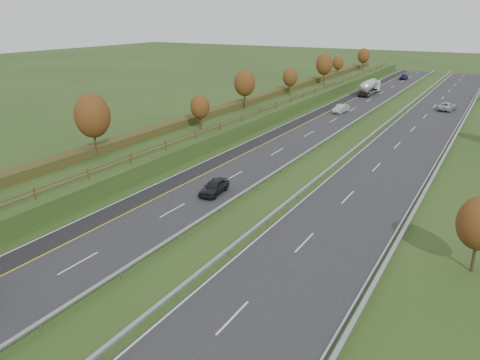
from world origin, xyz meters
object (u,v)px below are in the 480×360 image
(car_oncoming, at_px, (447,106))
(car_dark_near, at_px, (214,187))
(car_silver_mid, at_px, (341,108))
(car_small_far, at_px, (404,77))
(road_tanker, at_px, (370,87))

(car_oncoming, bearing_deg, car_dark_near, 83.26)
(car_dark_near, xyz_separation_m, car_oncoming, (15.63, 62.47, 0.02))
(car_silver_mid, bearing_deg, car_small_far, 96.43)
(car_dark_near, relative_size, car_oncoming, 0.79)
(road_tanker, xyz_separation_m, car_oncoming, (18.96, -11.92, -1.02))
(car_silver_mid, xyz_separation_m, car_oncoming, (17.87, 12.84, 0.02))
(road_tanker, relative_size, car_dark_near, 2.44)
(road_tanker, bearing_deg, car_small_far, 87.24)
(car_small_far, xyz_separation_m, car_oncoming, (17.40, -44.34, 0.09))
(car_small_far, bearing_deg, road_tanker, -97.22)
(road_tanker, relative_size, car_oncoming, 1.94)
(road_tanker, height_order, car_dark_near, road_tanker)
(road_tanker, relative_size, car_small_far, 2.29)
(car_silver_mid, distance_m, car_oncoming, 22.00)
(car_silver_mid, relative_size, car_small_far, 0.98)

